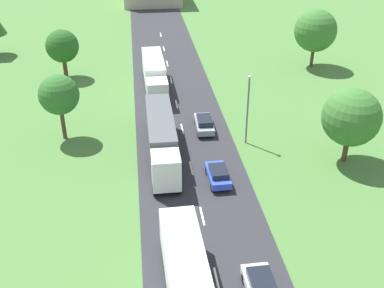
# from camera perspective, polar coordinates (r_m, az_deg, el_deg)

# --- Properties ---
(road) EXTENTS (10.00, 140.00, 0.06)m
(road) POSITION_cam_1_polar(r_m,az_deg,el_deg) (37.97, 1.43, -9.52)
(road) COLOR #2B2B30
(road) RESTS_ON ground
(lane_marking_centre) EXTENTS (0.16, 117.00, 0.01)m
(lane_marking_centre) POSITION_cam_1_polar(r_m,az_deg,el_deg) (33.97, 2.80, -15.16)
(lane_marking_centre) COLOR white
(lane_marking_centre) RESTS_ON road
(truck_second) EXTENTS (2.50, 13.50, 3.78)m
(truck_second) POSITION_cam_1_polar(r_m,az_deg,el_deg) (45.41, -3.68, 0.85)
(truck_second) COLOR white
(truck_second) RESTS_ON road
(truck_third) EXTENTS (2.68, 12.13, 3.79)m
(truck_third) POSITION_cam_1_polar(r_m,az_deg,el_deg) (60.82, -4.54, 8.42)
(truck_third) COLOR white
(truck_third) RESTS_ON road
(car_second) EXTENTS (1.93, 4.31, 1.41)m
(car_second) POSITION_cam_1_polar(r_m,az_deg,el_deg) (32.20, 8.39, -16.77)
(car_second) COLOR white
(car_second) RESTS_ON road
(car_third) EXTENTS (1.86, 3.95, 1.43)m
(car_third) POSITION_cam_1_polar(r_m,az_deg,el_deg) (42.33, 3.15, -3.67)
(car_third) COLOR blue
(car_third) RESTS_ON road
(car_fourth) EXTENTS (1.93, 4.50, 1.50)m
(car_fourth) POSITION_cam_1_polar(r_m,az_deg,el_deg) (50.92, 1.47, 2.50)
(car_fourth) COLOR #8C939E
(car_fourth) RESTS_ON road
(lamppost_second) EXTENTS (0.36, 0.36, 7.38)m
(lamppost_second) POSITION_cam_1_polar(r_m,az_deg,el_deg) (47.32, 6.72, 4.56)
(lamppost_second) COLOR slate
(lamppost_second) RESTS_ON ground
(tree_maple) EXTENTS (5.90, 5.90, 8.19)m
(tree_maple) POSITION_cam_1_polar(r_m,az_deg,el_deg) (70.00, 14.60, 13.04)
(tree_maple) COLOR #513823
(tree_maple) RESTS_ON ground
(tree_elm) EXTENTS (5.43, 5.43, 7.40)m
(tree_elm) POSITION_cam_1_polar(r_m,az_deg,el_deg) (45.94, 18.59, 3.06)
(tree_elm) COLOR #513823
(tree_elm) RESTS_ON ground
(tree_ash) EXTENTS (4.07, 4.07, 6.96)m
(tree_ash) POSITION_cam_1_polar(r_m,az_deg,el_deg) (49.44, -15.69, 5.70)
(tree_ash) COLOR #513823
(tree_ash) RESTS_ON ground
(tree_lime) EXTENTS (4.35, 4.35, 6.54)m
(tree_lime) POSITION_cam_1_polar(r_m,az_deg,el_deg) (66.34, -15.31, 11.25)
(tree_lime) COLOR #513823
(tree_lime) RESTS_ON ground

